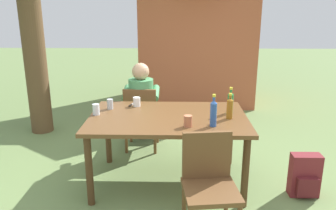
{
  "coord_description": "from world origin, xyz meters",
  "views": [
    {
      "loc": [
        0.08,
        -3.39,
        1.89
      ],
      "look_at": [
        0.0,
        0.0,
        0.89
      ],
      "focal_mm": 36.39,
      "sensor_mm": 36.0,
      "label": 1
    }
  ],
  "objects_px": {
    "dining_table": "(168,123)",
    "backpack_by_near_side": "(305,176)",
    "chair_far_left": "(141,115)",
    "cup_glass": "(96,109)",
    "brick_kiosk": "(196,28)",
    "bottle_blue": "(213,113)",
    "chair_near_right": "(209,180)",
    "cup_white": "(137,102)",
    "cup_terracotta": "(188,121)",
    "table_knife": "(132,104)",
    "bottle_green": "(230,102)",
    "cup_steel": "(110,104)",
    "person_in_white_shirt": "(142,101)",
    "bottle_amber": "(230,108)"
  },
  "relations": [
    {
      "from": "chair_near_right",
      "to": "chair_far_left",
      "type": "bearing_deg",
      "value": 113.44
    },
    {
      "from": "chair_near_right",
      "to": "backpack_by_near_side",
      "type": "distance_m",
      "value": 1.22
    },
    {
      "from": "cup_white",
      "to": "bottle_green",
      "type": "bearing_deg",
      "value": -12.88
    },
    {
      "from": "bottle_amber",
      "to": "table_knife",
      "type": "bearing_deg",
      "value": 155.1
    },
    {
      "from": "brick_kiosk",
      "to": "bottle_blue",
      "type": "bearing_deg",
      "value": -90.49
    },
    {
      "from": "cup_steel",
      "to": "person_in_white_shirt",
      "type": "bearing_deg",
      "value": 68.72
    },
    {
      "from": "table_knife",
      "to": "chair_near_right",
      "type": "bearing_deg",
      "value": -58.14
    },
    {
      "from": "bottle_green",
      "to": "bottle_blue",
      "type": "bearing_deg",
      "value": -118.25
    },
    {
      "from": "dining_table",
      "to": "chair_far_left",
      "type": "height_order",
      "value": "chair_far_left"
    },
    {
      "from": "bottle_green",
      "to": "table_knife",
      "type": "xyz_separation_m",
      "value": [
        -1.09,
        0.31,
        -0.12
      ]
    },
    {
      "from": "backpack_by_near_side",
      "to": "table_knife",
      "type": "bearing_deg",
      "value": 159.6
    },
    {
      "from": "bottle_blue",
      "to": "cup_white",
      "type": "bearing_deg",
      "value": 140.96
    },
    {
      "from": "chair_near_right",
      "to": "bottle_amber",
      "type": "distance_m",
      "value": 0.91
    },
    {
      "from": "table_knife",
      "to": "brick_kiosk",
      "type": "relative_size",
      "value": 0.09
    },
    {
      "from": "chair_near_right",
      "to": "cup_white",
      "type": "xyz_separation_m",
      "value": [
        -0.73,
        1.2,
        0.33
      ]
    },
    {
      "from": "person_in_white_shirt",
      "to": "cup_white",
      "type": "height_order",
      "value": "person_in_white_shirt"
    },
    {
      "from": "bottle_amber",
      "to": "table_knife",
      "type": "xyz_separation_m",
      "value": [
        -1.06,
        0.49,
        -0.11
      ]
    },
    {
      "from": "table_knife",
      "to": "backpack_by_near_side",
      "type": "xyz_separation_m",
      "value": [
        1.83,
        -0.68,
        -0.55
      ]
    },
    {
      "from": "bottle_green",
      "to": "backpack_by_near_side",
      "type": "distance_m",
      "value": 1.06
    },
    {
      "from": "bottle_amber",
      "to": "backpack_by_near_side",
      "type": "relative_size",
      "value": 0.6
    },
    {
      "from": "bottle_green",
      "to": "backpack_by_near_side",
      "type": "xyz_separation_m",
      "value": [
        0.73,
        -0.37,
        -0.67
      ]
    },
    {
      "from": "dining_table",
      "to": "bottle_amber",
      "type": "relative_size",
      "value": 6.14
    },
    {
      "from": "cup_terracotta",
      "to": "cup_steel",
      "type": "xyz_separation_m",
      "value": [
        -0.85,
        0.55,
        0.0
      ]
    },
    {
      "from": "cup_terracotta",
      "to": "backpack_by_near_side",
      "type": "xyz_separation_m",
      "value": [
        1.2,
        0.06,
        -0.61
      ]
    },
    {
      "from": "dining_table",
      "to": "cup_glass",
      "type": "bearing_deg",
      "value": 177.92
    },
    {
      "from": "bottle_blue",
      "to": "dining_table",
      "type": "bearing_deg",
      "value": 145.52
    },
    {
      "from": "chair_far_left",
      "to": "cup_steel",
      "type": "xyz_separation_m",
      "value": [
        -0.28,
        -0.62,
        0.33
      ]
    },
    {
      "from": "bottle_green",
      "to": "brick_kiosk",
      "type": "xyz_separation_m",
      "value": [
        -0.19,
        3.33,
        0.56
      ]
    },
    {
      "from": "cup_terracotta",
      "to": "cup_white",
      "type": "distance_m",
      "value": 0.88
    },
    {
      "from": "cup_glass",
      "to": "backpack_by_near_side",
      "type": "bearing_deg",
      "value": -7.5
    },
    {
      "from": "backpack_by_near_side",
      "to": "brick_kiosk",
      "type": "distance_m",
      "value": 4.01
    },
    {
      "from": "chair_far_left",
      "to": "cup_terracotta",
      "type": "relative_size",
      "value": 7.81
    },
    {
      "from": "table_knife",
      "to": "backpack_by_near_side",
      "type": "bearing_deg",
      "value": -20.4
    },
    {
      "from": "bottle_amber",
      "to": "chair_far_left",
      "type": "bearing_deg",
      "value": 137.61
    },
    {
      "from": "chair_far_left",
      "to": "bottle_blue",
      "type": "distance_m",
      "value": 1.47
    },
    {
      "from": "dining_table",
      "to": "brick_kiosk",
      "type": "bearing_deg",
      "value": 82.21
    },
    {
      "from": "dining_table",
      "to": "cup_terracotta",
      "type": "height_order",
      "value": "cup_terracotta"
    },
    {
      "from": "table_knife",
      "to": "brick_kiosk",
      "type": "height_order",
      "value": "brick_kiosk"
    },
    {
      "from": "chair_near_right",
      "to": "cup_glass",
      "type": "bearing_deg",
      "value": 142.09
    },
    {
      "from": "bottle_green",
      "to": "cup_glass",
      "type": "distance_m",
      "value": 1.43
    },
    {
      "from": "cup_steel",
      "to": "chair_near_right",
      "type": "bearing_deg",
      "value": -46.81
    },
    {
      "from": "cup_terracotta",
      "to": "table_knife",
      "type": "xyz_separation_m",
      "value": [
        -0.63,
        0.74,
        -0.05
      ]
    },
    {
      "from": "dining_table",
      "to": "chair_far_left",
      "type": "distance_m",
      "value": 0.95
    },
    {
      "from": "dining_table",
      "to": "backpack_by_near_side",
      "type": "bearing_deg",
      "value": -10.4
    },
    {
      "from": "person_in_white_shirt",
      "to": "dining_table",
      "type": "bearing_deg",
      "value": -68.81
    },
    {
      "from": "brick_kiosk",
      "to": "cup_terracotta",
      "type": "bearing_deg",
      "value": -94.15
    },
    {
      "from": "person_in_white_shirt",
      "to": "cup_white",
      "type": "xyz_separation_m",
      "value": [
        0.0,
        -0.6,
        0.16
      ]
    },
    {
      "from": "person_in_white_shirt",
      "to": "bottle_blue",
      "type": "bearing_deg",
      "value": -57.22
    },
    {
      "from": "chair_near_right",
      "to": "bottle_amber",
      "type": "relative_size",
      "value": 3.24
    },
    {
      "from": "chair_far_left",
      "to": "cup_glass",
      "type": "xyz_separation_m",
      "value": [
        -0.39,
        -0.82,
        0.33
      ]
    }
  ]
}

